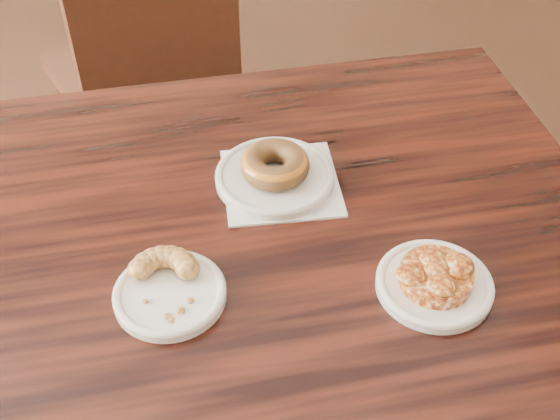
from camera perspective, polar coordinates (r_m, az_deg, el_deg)
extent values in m
plane|color=black|center=(1.70, -6.14, -15.19)|extent=(5.00, 5.00, 0.00)
cube|color=black|center=(1.25, 1.12, -15.72)|extent=(0.94, 0.94, 0.75)
cube|color=silver|center=(1.05, 0.08, 2.25)|extent=(0.18, 0.18, 0.00)
cylinder|color=silver|center=(1.05, -0.42, 2.71)|extent=(0.18, 0.18, 0.01)
cylinder|color=white|center=(0.91, -8.94, -6.79)|extent=(0.14, 0.14, 0.01)
cylinder|color=white|center=(0.93, 12.42, -5.96)|extent=(0.15, 0.15, 0.01)
torus|color=#914A15|center=(1.03, -0.43, 3.73)|extent=(0.10, 0.10, 0.04)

